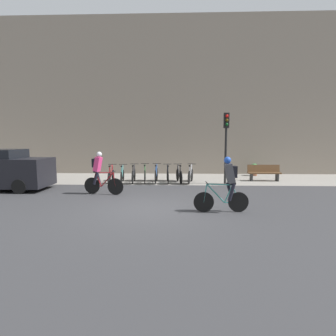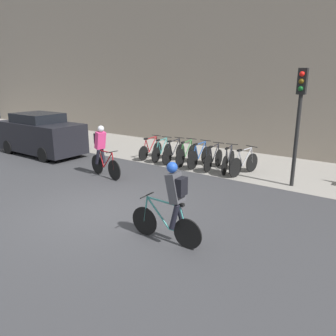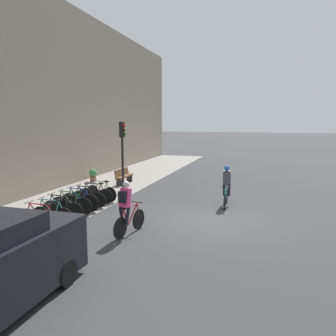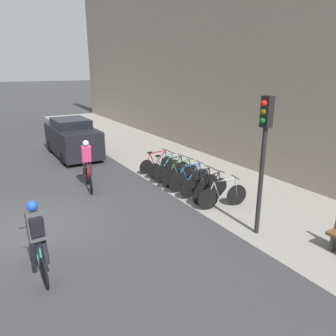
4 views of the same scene
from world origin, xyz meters
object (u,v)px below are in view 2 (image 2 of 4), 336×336
(parked_bike_4, at_px, (200,156))
(parked_bike_6, at_px, (228,161))
(cyclist_pink, at_px, (102,150))
(parked_bike_3, at_px, (186,154))
(parked_car, at_px, (41,135))
(traffic_light_pole, at_px, (300,107))
(parked_bike_0, at_px, (151,149))
(parked_bike_2, at_px, (174,153))
(parked_bike_5, at_px, (214,159))
(parked_bike_1, at_px, (162,151))
(cyclist_grey, at_px, (173,201))
(parked_bike_7, at_px, (244,163))

(parked_bike_4, bearing_deg, parked_bike_6, 0.03)
(cyclist_pink, height_order, parked_bike_3, cyclist_pink)
(parked_bike_6, bearing_deg, parked_car, -164.32)
(parked_bike_6, distance_m, traffic_light_pole, 3.20)
(parked_bike_0, distance_m, traffic_light_pole, 6.41)
(parked_bike_2, height_order, parked_bike_5, parked_bike_2)
(parked_bike_1, bearing_deg, cyclist_grey, -51.43)
(cyclist_pink, distance_m, parked_bike_7, 5.04)
(parked_bike_4, distance_m, parked_bike_5, 0.61)
(parked_bike_2, height_order, parked_bike_3, parked_bike_3)
(parked_bike_3, bearing_deg, traffic_light_pole, -4.02)
(parked_bike_1, relative_size, parked_bike_2, 0.91)
(parked_bike_2, height_order, parked_bike_6, parked_bike_6)
(cyclist_grey, distance_m, parked_bike_0, 7.65)
(parked_bike_6, height_order, traffic_light_pole, traffic_light_pole)
(parked_bike_3, height_order, traffic_light_pole, traffic_light_pole)
(parked_bike_3, bearing_deg, cyclist_pink, -116.66)
(parked_bike_2, height_order, parked_car, parked_car)
(cyclist_grey, height_order, traffic_light_pole, traffic_light_pole)
(parked_bike_1, bearing_deg, parked_car, -155.84)
(parked_bike_7, bearing_deg, cyclist_pink, -142.41)
(parked_bike_4, distance_m, parked_bike_7, 1.83)
(cyclist_pink, xyz_separation_m, traffic_light_pole, (5.75, 2.76, 1.57))
(traffic_light_pole, xyz_separation_m, parked_car, (-10.51, -1.99, -1.62))
(cyclist_grey, bearing_deg, parked_bike_0, 132.15)
(parked_bike_0, bearing_deg, parked_bike_1, 0.10)
(parked_bike_2, relative_size, parked_car, 0.40)
(parked_bike_4, relative_size, parked_bike_6, 1.07)
(parked_bike_5, bearing_deg, cyclist_pink, -132.02)
(cyclist_pink, xyz_separation_m, parked_car, (-4.77, 0.77, -0.05))
(parked_bike_6, bearing_deg, parked_bike_4, -179.97)
(parked_bike_1, bearing_deg, parked_bike_7, 0.01)
(parked_bike_2, relative_size, traffic_light_pole, 0.47)
(parked_bike_1, height_order, parked_bike_3, parked_bike_3)
(parked_bike_6, distance_m, parked_car, 8.46)
(parked_bike_4, bearing_deg, parked_bike_5, -0.06)
(parked_bike_0, distance_m, parked_car, 5.05)
(parked_bike_5, bearing_deg, parked_bike_1, 180.00)
(parked_bike_1, distance_m, parked_bike_3, 1.22)
(parked_bike_4, xyz_separation_m, parked_bike_6, (1.22, 0.00, -0.01))
(cyclist_grey, xyz_separation_m, traffic_light_pole, (0.92, 5.36, 1.57))
(cyclist_grey, bearing_deg, parked_bike_4, 115.37)
(parked_bike_2, xyz_separation_m, traffic_light_pole, (4.82, -0.30, 2.11))
(parked_bike_0, relative_size, parked_bike_7, 0.97)
(parked_bike_5, height_order, parked_bike_7, parked_bike_7)
(parked_bike_2, relative_size, parked_bike_3, 0.99)
(parked_bike_1, bearing_deg, parked_bike_3, 0.03)
(parked_bike_0, bearing_deg, parked_bike_6, 0.03)
(parked_bike_6, distance_m, parked_bike_7, 0.61)
(parked_bike_1, xyz_separation_m, traffic_light_pole, (5.43, -0.30, 2.13))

